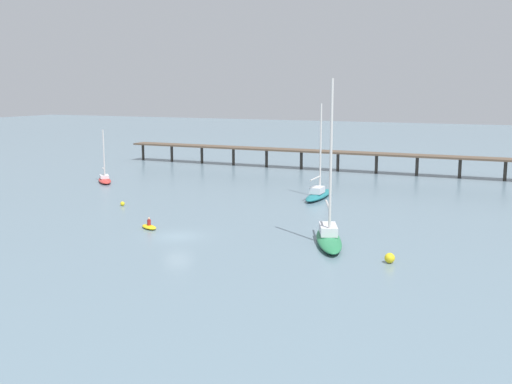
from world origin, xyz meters
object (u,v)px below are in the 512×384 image
mooring_buoy_outer (123,204)px  sailboat_teal (319,193)px  sailboat_red (105,179)px  sailboat_green (329,235)px  mooring_buoy_inner (390,258)px  pier (424,151)px  dinghy_yellow (149,226)px

mooring_buoy_outer → sailboat_teal: bearing=36.7°
sailboat_teal → sailboat_red: sailboat_teal is taller
sailboat_green → mooring_buoy_outer: bearing=165.9°
sailboat_green → mooring_buoy_inner: bearing=-31.5°
sailboat_red → mooring_buoy_inner: sailboat_red is taller
mooring_buoy_outer → mooring_buoy_inner: bearing=-17.7°
pier → sailboat_green: 47.24m
dinghy_yellow → mooring_buoy_outer: dinghy_yellow is taller
sailboat_red → sailboat_green: 46.29m
sailboat_red → dinghy_yellow: (23.29, -22.64, -0.29)m
pier → sailboat_teal: sailboat_teal is taller
mooring_buoy_inner → mooring_buoy_outer: bearing=162.3°
sailboat_red → mooring_buoy_outer: 19.52m
dinghy_yellow → sailboat_green: bearing=5.4°
sailboat_teal → dinghy_yellow: 25.05m
mooring_buoy_outer → sailboat_red: bearing=134.3°
pier → mooring_buoy_outer: size_ratio=153.37×
mooring_buoy_outer → dinghy_yellow: bearing=-41.9°
sailboat_teal → mooring_buoy_inner: (14.61, -25.27, -0.30)m
sailboat_red → mooring_buoy_outer: (13.63, -13.98, -0.26)m
sailboat_teal → sailboat_green: bearing=-68.8°
pier → dinghy_yellow: (-18.25, -48.84, -3.79)m
dinghy_yellow → mooring_buoy_inner: size_ratio=3.06×
dinghy_yellow → pier: bearing=69.5°
pier → sailboat_red: (-41.55, -26.19, -3.50)m
sailboat_green → mooring_buoy_inner: sailboat_green is taller
sailboat_red → mooring_buoy_outer: sailboat_red is taller
pier → sailboat_green: sailboat_green is taller
sailboat_green → sailboat_teal: bearing=111.2°
sailboat_green → pier: bearing=89.7°
pier → sailboat_teal: size_ratio=6.76×
sailboat_red → mooring_buoy_inner: size_ratio=9.43×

